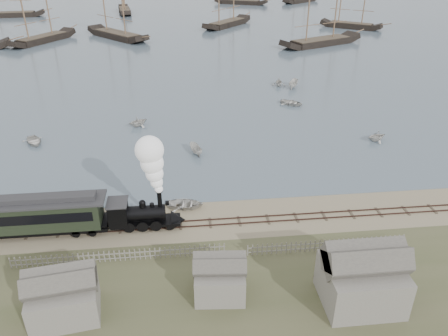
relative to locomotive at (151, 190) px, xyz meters
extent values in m
plane|color=gray|center=(3.66, 2.00, -4.34)|extent=(600.00, 600.00, 0.00)
cube|color=#4D606F|center=(3.66, 172.00, -4.31)|extent=(600.00, 336.00, 0.06)
cube|color=#3D2721|center=(3.66, -0.50, -4.24)|extent=(120.00, 0.08, 0.12)
cube|color=#3D2721|center=(3.66, 0.50, -4.24)|extent=(120.00, 0.08, 0.12)
cube|color=#45382C|center=(3.66, 0.00, -4.31)|extent=(120.00, 1.80, 0.06)
cube|color=black|center=(-0.77, 0.00, -3.62)|extent=(6.83, 2.01, 0.25)
cylinder|color=black|center=(-1.17, 0.00, -2.62)|extent=(4.22, 1.51, 1.51)
cube|color=black|center=(-3.38, 0.00, -2.42)|extent=(1.81, 2.21, 2.31)
cube|color=#303033|center=(-3.38, 0.00, -1.21)|extent=(2.01, 2.41, 0.12)
cylinder|color=black|center=(0.74, 0.00, -1.26)|extent=(0.44, 0.44, 1.61)
sphere|color=black|center=(-0.97, 0.00, -1.44)|extent=(0.64, 0.64, 0.64)
cone|color=black|center=(2.45, 0.00, -3.72)|extent=(1.41, 2.01, 2.01)
cube|color=black|center=(1.45, 0.00, -1.61)|extent=(0.35, 0.35, 0.35)
cube|color=black|center=(-12.17, 0.00, -3.57)|extent=(15.45, 2.54, 0.39)
cube|color=black|center=(-12.17, 0.00, -2.02)|extent=(14.35, 2.76, 2.76)
cube|color=black|center=(-12.17, -1.40, -1.75)|extent=(13.25, 0.06, 0.99)
cube|color=black|center=(-12.17, 1.40, -1.75)|extent=(13.25, 0.06, 0.99)
cube|color=#303033|center=(-12.17, 0.00, -0.59)|extent=(15.45, 2.98, 0.20)
cube|color=#303033|center=(-12.17, 0.00, -0.26)|extent=(13.80, 1.32, 0.50)
imported|color=beige|center=(3.25, 3.23, -3.93)|extent=(3.28, 4.24, 0.81)
imported|color=beige|center=(-17.49, 21.79, -3.87)|extent=(4.74, 4.27, 0.81)
imported|color=beige|center=(-3.29, 26.71, -3.47)|extent=(3.85, 3.98, 1.60)
imported|color=beige|center=(5.01, 16.09, -3.66)|extent=(3.38, 2.11, 1.22)
imported|color=beige|center=(22.48, 33.53, -3.85)|extent=(4.77, 5.00, 0.84)
imported|color=beige|center=(30.88, 17.57, -3.51)|extent=(3.22, 3.49, 1.53)
imported|color=beige|center=(25.09, 42.94, -3.55)|extent=(3.98, 3.04, 1.45)
imported|color=beige|center=(22.61, 44.43, -3.48)|extent=(3.50, 3.19, 1.59)
camera|label=1|loc=(3.12, -36.66, 21.66)|focal=35.00mm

